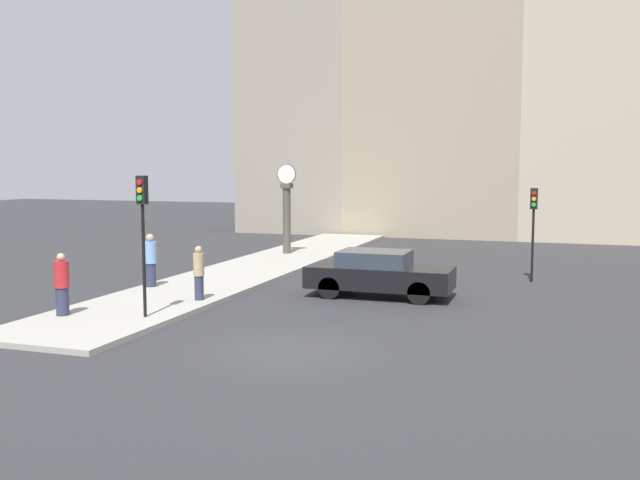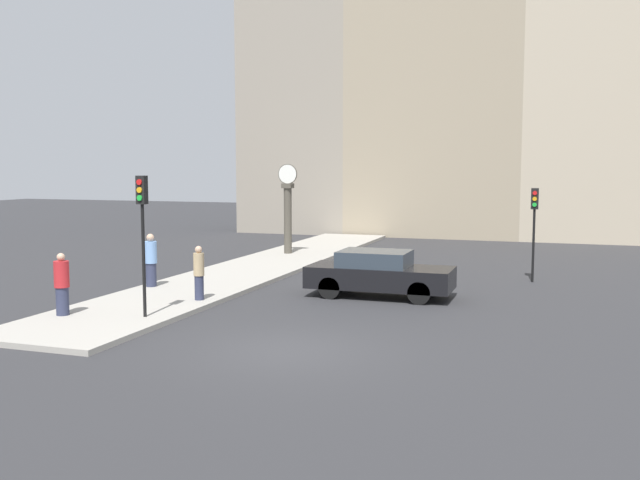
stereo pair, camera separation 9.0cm
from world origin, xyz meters
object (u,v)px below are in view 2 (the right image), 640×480
Objects in this scene: traffic_light_near at (142,216)px; pedestrian_red_top at (62,285)px; sedan_car at (379,273)px; pedestrian_blue_stripe at (151,260)px; pedestrian_tan_coat at (199,273)px; traffic_light_far at (534,215)px; street_clock at (288,211)px.

traffic_light_near reaches higher than pedestrian_red_top.
pedestrian_blue_stripe is (-7.59, -1.38, 0.27)m from sedan_car.
sedan_car is 2.71× the size of pedestrian_red_top.
sedan_car is 5.73m from pedestrian_tan_coat.
pedestrian_blue_stripe reaches higher than pedestrian_tan_coat.
pedestrian_blue_stripe is at bearing -169.73° from sedan_car.
traffic_light_far is at bearing 47.10° from traffic_light_near.
pedestrian_red_top is (-11.91, -10.93, -1.47)m from traffic_light_far.
street_clock is at bearing 160.16° from traffic_light_far.
traffic_light_far is at bearing 45.86° from sedan_car.
sedan_car is 2.80× the size of pedestrian_tan_coat.
sedan_car is 2.58× the size of pedestrian_blue_stripe.
traffic_light_near is 2.30× the size of pedestrian_tan_coat.
pedestrian_blue_stripe is at bearing -153.41° from traffic_light_far.
pedestrian_red_top is 1.03× the size of pedestrian_tan_coat.
sedan_car is 7.72m from pedestrian_blue_stripe.
street_clock is at bearing 87.15° from pedestrian_red_top.
street_clock is 11.93m from pedestrian_tan_coat.
sedan_car is at bearing 31.71° from pedestrian_tan_coat.
pedestrian_red_top reaches higher than sedan_car.
street_clock reaches higher than traffic_light_far.
pedestrian_tan_coat is (1.72, -11.75, -1.16)m from street_clock.
sedan_car is at bearing 10.27° from pedestrian_blue_stripe.
pedestrian_tan_coat is at bearing -140.73° from traffic_light_far.
pedestrian_tan_coat is (-9.45, -7.72, -1.48)m from traffic_light_far.
traffic_light_far is 1.90× the size of pedestrian_blue_stripe.
traffic_light_near is 0.92× the size of street_clock.
sedan_car is 1.22× the size of traffic_light_near.
pedestrian_tan_coat is at bearing -81.68° from street_clock.
street_clock reaches higher than pedestrian_tan_coat.
sedan_car is 1.11× the size of street_clock.
traffic_light_near is at bearing -84.03° from street_clock.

